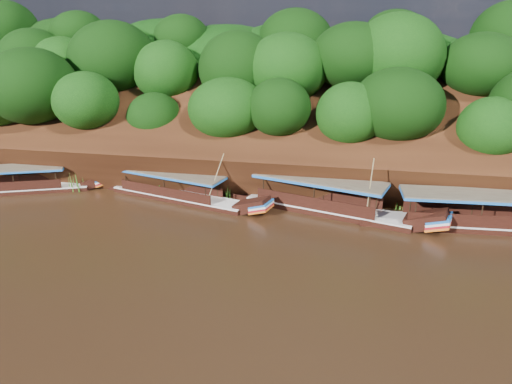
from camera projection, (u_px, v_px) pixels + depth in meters
ground at (304, 261)px, 31.10m from camera, size 160.00×160.00×0.00m
riverbank at (326, 141)px, 51.37m from camera, size 120.00×30.06×19.40m
boat_0 at (500, 222)px, 35.34m from camera, size 16.14×3.24×7.40m
boat_1 at (338, 207)px, 37.94m from camera, size 15.35×6.34×5.62m
boat_2 at (186, 195)px, 40.61m from camera, size 14.20×5.53×4.75m
boat_3 at (34, 185)px, 42.83m from camera, size 12.05×6.00×2.59m
reeds at (276, 192)px, 40.09m from camera, size 50.75×2.39×2.06m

